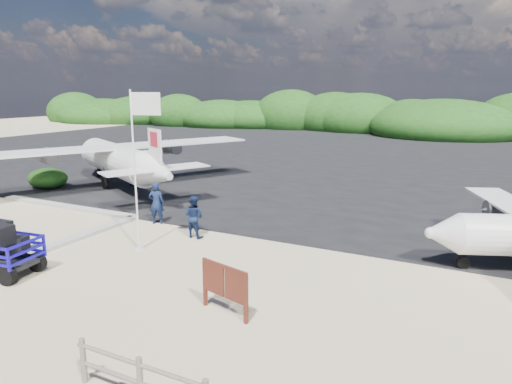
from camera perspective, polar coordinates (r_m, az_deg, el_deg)
ground at (r=15.95m, az=-14.74°, el=-9.73°), size 160.00×160.00×0.00m
asphalt_apron at (r=42.53m, az=12.95°, el=4.31°), size 90.00×50.00×0.04m
lagoon at (r=23.45m, az=-29.04°, el=-3.69°), size 9.00×7.00×0.40m
vegetation_band at (r=66.93m, az=18.20°, el=6.96°), size 124.00×8.00×4.40m
flagpole at (r=18.09m, az=-14.37°, el=-6.99°), size 1.26×0.67×5.98m
signboard at (r=12.88m, az=-3.89°, el=-14.97°), size 1.75×0.61×1.45m
crew_a at (r=21.05m, az=-12.34°, el=-1.37°), size 0.82×0.69×1.92m
crew_b at (r=18.88m, az=-7.78°, el=-3.04°), size 0.87×0.68×1.78m
aircraft_small at (r=49.71m, az=2.54°, el=5.80°), size 10.06×10.06×2.79m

